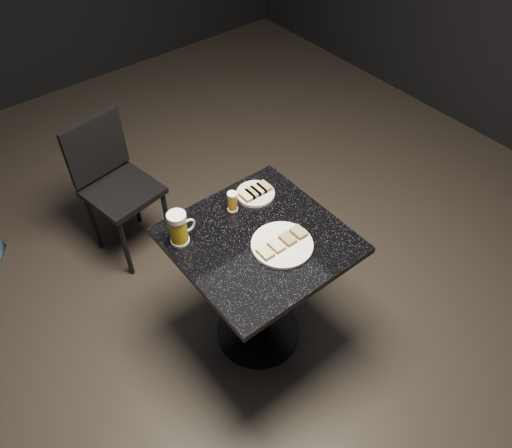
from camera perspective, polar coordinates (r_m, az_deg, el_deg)
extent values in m
plane|color=black|center=(2.74, 0.27, -12.25)|extent=(6.00, 6.00, 0.00)
cylinder|color=white|center=(2.11, 3.00, -2.38)|extent=(0.26, 0.26, 0.01)
cylinder|color=silver|center=(2.33, -0.06, 3.48)|extent=(0.18, 0.18, 0.01)
cylinder|color=black|center=(2.73, 0.27, -12.11)|extent=(0.44, 0.44, 0.03)
cylinder|color=black|center=(2.43, 0.30, -7.62)|extent=(0.10, 0.10, 0.69)
cube|color=black|center=(2.15, 0.33, -1.88)|extent=(0.70, 0.70, 0.03)
cylinder|color=silver|center=(2.15, -8.67, -1.83)|extent=(0.08, 0.08, 0.01)
cylinder|color=gold|center=(2.10, -8.86, -0.64)|extent=(0.08, 0.08, 0.12)
cylinder|color=white|center=(2.05, -9.09, 0.79)|extent=(0.08, 0.08, 0.03)
torus|color=silver|center=(2.10, -7.73, -0.16)|extent=(0.07, 0.01, 0.07)
cylinder|color=white|center=(2.26, -2.67, 1.74)|extent=(0.05, 0.05, 0.01)
cylinder|color=#BF851F|center=(2.23, -2.71, 2.55)|extent=(0.04, 0.04, 0.08)
cylinder|color=white|center=(2.20, -2.75, 3.42)|extent=(0.04, 0.04, 0.01)
cube|color=black|center=(2.89, -15.00, 3.57)|extent=(0.42, 0.42, 0.04)
cylinder|color=black|center=(2.90, -14.66, -2.75)|extent=(0.03, 0.03, 0.43)
cylinder|color=black|center=(3.01, -10.13, 0.49)|extent=(0.03, 0.03, 0.43)
cylinder|color=black|center=(3.10, -18.10, 0.14)|extent=(0.03, 0.03, 0.43)
cylinder|color=black|center=(3.20, -13.74, 3.09)|extent=(0.03, 0.03, 0.43)
cube|color=black|center=(2.87, -17.86, 8.26)|extent=(0.36, 0.09, 0.36)
cube|color=#4C3521|center=(2.06, 1.06, -3.35)|extent=(0.05, 0.07, 0.01)
cube|color=#D1D184|center=(2.05, 1.06, -3.18)|extent=(0.05, 0.07, 0.01)
cube|color=#4C3521|center=(2.08, 2.37, -2.55)|extent=(0.05, 0.07, 0.01)
cube|color=beige|center=(2.08, 2.38, -2.38)|extent=(0.05, 0.07, 0.01)
cube|color=#4C3521|center=(2.11, 3.64, -1.77)|extent=(0.05, 0.07, 0.01)
cube|color=#8C7251|center=(2.10, 3.66, -1.60)|extent=(0.05, 0.07, 0.01)
cube|color=#4C3521|center=(2.14, 4.88, -1.02)|extent=(0.05, 0.07, 0.01)
cube|color=#8C7251|center=(2.13, 4.90, -0.84)|extent=(0.05, 0.07, 0.01)
cube|color=#4C3521|center=(2.29, -1.04, 3.18)|extent=(0.05, 0.07, 0.01)
cube|color=beige|center=(2.29, -1.05, 3.35)|extent=(0.05, 0.07, 0.01)
cube|color=#4C3521|center=(2.31, -0.39, 3.53)|extent=(0.05, 0.07, 0.01)
cube|color=#8C7251|center=(2.30, -0.39, 3.70)|extent=(0.05, 0.07, 0.01)
cube|color=#4C3521|center=(2.33, 0.26, 3.87)|extent=(0.05, 0.07, 0.01)
cube|color=beige|center=(2.32, 0.26, 4.05)|extent=(0.05, 0.07, 0.01)
cube|color=#4C3521|center=(2.34, 0.90, 4.21)|extent=(0.05, 0.07, 0.01)
cube|color=#8C7251|center=(2.33, 0.90, 4.39)|extent=(0.05, 0.07, 0.01)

